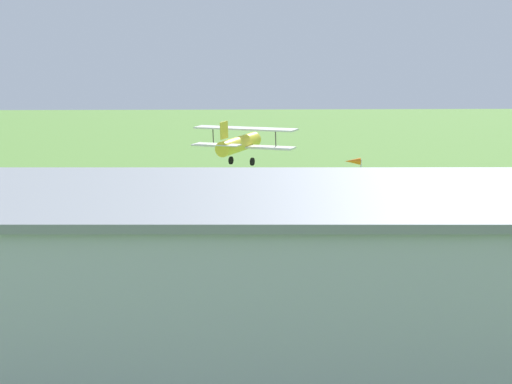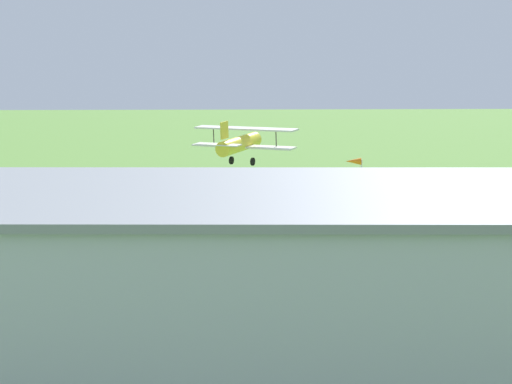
{
  "view_description": "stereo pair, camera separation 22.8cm",
  "coord_description": "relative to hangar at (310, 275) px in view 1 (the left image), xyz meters",
  "views": [
    {
      "loc": [
        2.61,
        62.29,
        13.01
      ],
      "look_at": [
        -0.08,
        8.8,
        4.64
      ],
      "focal_mm": 54.79,
      "sensor_mm": 36.0,
      "label": 1
    },
    {
      "loc": [
        2.39,
        62.3,
        13.01
      ],
      "look_at": [
        -0.08,
        8.8,
        4.64
      ],
      "focal_mm": 54.79,
      "sensor_mm": 36.0,
      "label": 2
    }
  ],
  "objects": [
    {
      "name": "hangar",
      "position": [
        0.0,
        0.0,
        0.0
      ],
      "size": [
        39.83,
        17.78,
        7.81
      ],
      "color": "#B7BCC6",
      "rests_on": "ground_plane"
    },
    {
      "name": "biplane",
      "position": [
        2.3,
        -27.37,
        3.48
      ],
      "size": [
        8.46,
        6.83,
        3.64
      ],
      "color": "yellow"
    },
    {
      "name": "ground_plane",
      "position": [
        1.54,
        -28.45,
        -3.91
      ],
      "size": [
        400.0,
        400.0,
        0.0
      ],
      "primitive_type": "plane",
      "color": "#568438"
    },
    {
      "name": "windsock",
      "position": [
        -7.27,
        -30.41,
        1.19
      ],
      "size": [
        1.44,
        0.72,
        5.79
      ],
      "color": "silver",
      "rests_on": "ground_plane"
    }
  ]
}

